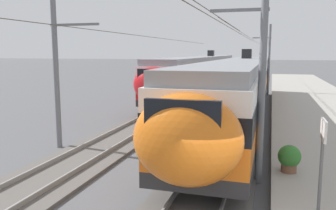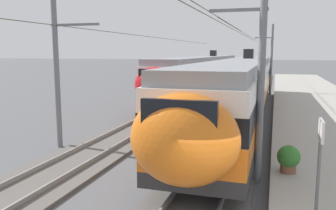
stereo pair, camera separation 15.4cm
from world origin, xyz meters
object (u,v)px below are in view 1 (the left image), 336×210
Objects in this scene: train_far_track at (202,72)px; catenary_mast_east at (268,58)px; potted_plant_platform_edge at (289,157)px; catenary_mast_mid at (258,67)px; catenary_mast_far_side at (59,66)px; platform_sign at (323,146)px; train_near_platform at (240,86)px.

train_far_track is 0.69× the size of catenary_mast_east.
train_far_track is 37.36× the size of potted_plant_platform_edge.
train_far_track is 6.93m from catenary_mast_east.
catenary_mast_east is (25.40, 0.00, -0.10)m from catenary_mast_mid.
train_far_track is 23.81m from catenary_mast_far_side.
platform_sign reaches higher than potted_plant_platform_edge.
train_near_platform and train_far_track have the same top height.
catenary_mast_mid is at bearing -179.99° from catenary_mast_east.
train_near_platform is 0.89× the size of train_far_track.
platform_sign is at bearing -170.28° from potted_plant_platform_edge.
catenary_mast_mid is 20.59× the size of platform_sign.
train_far_track is 14.24× the size of platform_sign.
catenary_mast_mid is at bearing -165.22° from train_far_track.
catenary_mast_far_side is at bearing 159.87° from catenary_mast_east.
catenary_mast_mid is 3.19m from potted_plant_platform_edge.
train_near_platform is 12.74× the size of platform_sign.
catenary_mast_east is at bearing -91.99° from train_far_track.
platform_sign is (-2.87, -1.63, -1.74)m from catenary_mast_mid.
potted_plant_platform_edge is (-25.36, -7.86, -1.36)m from train_far_track.
train_far_track is at bearing 88.01° from catenary_mast_east.
catenary_mast_east reaches higher than platform_sign.
catenary_mast_far_side is (1.94, 8.61, -0.14)m from catenary_mast_mid.
catenary_mast_far_side is at bearing 80.29° from potted_plant_platform_edge.
train_near_platform is at bearing -160.35° from train_far_track.
catenary_mast_east is 25.31m from potted_plant_platform_edge.
train_far_track is (14.92, 5.33, 0.00)m from train_near_platform.
catenary_mast_far_side is (-23.46, 8.60, -0.04)m from catenary_mast_east.
catenary_mast_far_side reaches higher than train_far_track.
catenary_mast_far_side is at bearing 140.73° from train_near_platform.
catenary_mast_east reaches higher than train_far_track.
train_far_track reaches higher than potted_plant_platform_edge.
platform_sign is at bearing -176.69° from catenary_mast_east.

